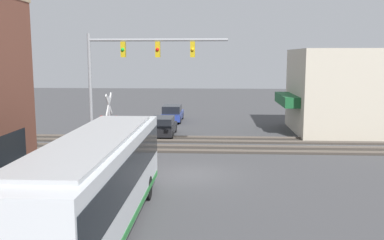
{
  "coord_description": "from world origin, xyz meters",
  "views": [
    {
      "loc": [
        -21.42,
        -1.18,
        5.99
      ],
      "look_at": [
        2.96,
        0.14,
        2.37
      ],
      "focal_mm": 40.0,
      "sensor_mm": 36.0,
      "label": 1
    }
  ],
  "objects_px": {
    "pedestrian_at_crossing": "(130,141)",
    "parked_car_blue": "(172,114)",
    "city_bus": "(96,181)",
    "crossing_signal": "(109,118)",
    "parked_car_black": "(163,127)"
  },
  "relations": [
    {
      "from": "pedestrian_at_crossing",
      "to": "parked_car_blue",
      "type": "bearing_deg",
      "value": -5.34
    },
    {
      "from": "city_bus",
      "to": "crossing_signal",
      "type": "xyz_separation_m",
      "value": [
        11.87,
        2.48,
        0.43
      ]
    },
    {
      "from": "pedestrian_at_crossing",
      "to": "parked_car_black",
      "type": "bearing_deg",
      "value": -11.32
    },
    {
      "from": "parked_car_black",
      "to": "parked_car_blue",
      "type": "distance_m",
      "value": 7.31
    },
    {
      "from": "crossing_signal",
      "to": "parked_car_blue",
      "type": "height_order",
      "value": "crossing_signal"
    },
    {
      "from": "parked_car_blue",
      "to": "pedestrian_at_crossing",
      "type": "relative_size",
      "value": 2.76
    },
    {
      "from": "parked_car_blue",
      "to": "parked_car_black",
      "type": "bearing_deg",
      "value": -180.0
    },
    {
      "from": "city_bus",
      "to": "parked_car_black",
      "type": "relative_size",
      "value": 2.59
    },
    {
      "from": "pedestrian_at_crossing",
      "to": "city_bus",
      "type": "bearing_deg",
      "value": -173.92
    },
    {
      "from": "parked_car_black",
      "to": "pedestrian_at_crossing",
      "type": "bearing_deg",
      "value": 168.68
    },
    {
      "from": "parked_car_blue",
      "to": "pedestrian_at_crossing",
      "type": "height_order",
      "value": "pedestrian_at_crossing"
    },
    {
      "from": "parked_car_black",
      "to": "parked_car_blue",
      "type": "relative_size",
      "value": 0.98
    },
    {
      "from": "crossing_signal",
      "to": "pedestrian_at_crossing",
      "type": "xyz_separation_m",
      "value": [
        0.17,
        -1.19,
        -1.44
      ]
    },
    {
      "from": "crossing_signal",
      "to": "city_bus",
      "type": "bearing_deg",
      "value": -168.22
    },
    {
      "from": "parked_car_black",
      "to": "crossing_signal",
      "type": "bearing_deg",
      "value": 159.36
    }
  ]
}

